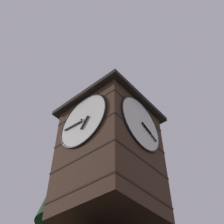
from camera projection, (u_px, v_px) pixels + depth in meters
name	position (u px, v px, depth m)	size (l,w,h in m)	color
clock_tower	(110.00, 147.00, 15.54)	(4.86, 4.86, 9.76)	#422B1E
flying_bird_high	(109.00, 103.00, 23.30)	(0.58, 0.55, 0.13)	black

